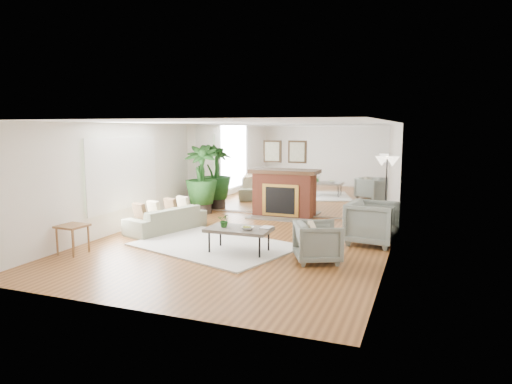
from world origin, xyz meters
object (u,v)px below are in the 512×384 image
at_px(sofa, 166,219).
at_px(floor_lamp, 387,167).
at_px(coffee_table, 239,230).
at_px(potted_ficus, 201,177).
at_px(fireplace, 282,193).
at_px(armchair_front, 318,242).
at_px(armchair_back, 372,223).
at_px(side_table, 72,230).

bearing_deg(sofa, floor_lamp, 133.51).
xyz_separation_m(coffee_table, potted_ficus, (-2.58, 3.43, 0.57)).
xyz_separation_m(fireplace, sofa, (-2.03, -2.57, -0.38)).
bearing_deg(armchair_front, floor_lamp, -39.08).
height_order(potted_ficus, floor_lamp, potted_ficus).
height_order(armchair_back, side_table, armchair_back).
xyz_separation_m(armchair_front, side_table, (-4.48, -1.14, 0.11)).
distance_m(armchair_back, floor_lamp, 2.08).
bearing_deg(floor_lamp, armchair_back, -93.15).
relative_size(coffee_table, side_table, 2.18).
bearing_deg(fireplace, side_table, -118.49).
bearing_deg(fireplace, coffee_table, -85.53).
bearing_deg(floor_lamp, sofa, -154.47).
bearing_deg(coffee_table, potted_ficus, 126.94).
xyz_separation_m(armchair_back, potted_ficus, (-4.89, 1.85, 0.58)).
distance_m(coffee_table, floor_lamp, 4.29).
bearing_deg(side_table, fireplace, 61.51).
relative_size(coffee_table, armchair_back, 1.25).
xyz_separation_m(sofa, armchair_front, (3.86, -1.17, 0.08)).
height_order(side_table, floor_lamp, floor_lamp).
xyz_separation_m(sofa, side_table, (-0.62, -2.31, 0.19)).
bearing_deg(fireplace, armchair_front, -63.92).
bearing_deg(fireplace, floor_lamp, -6.68).
bearing_deg(side_table, potted_ficus, 85.50).
bearing_deg(potted_ficus, coffee_table, -53.06).
bearing_deg(potted_ficus, floor_lamp, -0.34).
relative_size(fireplace, coffee_table, 1.67).
height_order(coffee_table, armchair_front, armchair_front).
distance_m(fireplace, floor_lamp, 2.83).
bearing_deg(armchair_front, potted_ficus, 25.19).
xyz_separation_m(coffee_table, floor_lamp, (2.41, 3.40, 1.01)).
bearing_deg(armchair_front, fireplace, 1.25).
distance_m(coffee_table, armchair_back, 2.80).
relative_size(sofa, armchair_back, 1.97).
distance_m(armchair_back, armchair_front, 1.78).
bearing_deg(fireplace, potted_ficus, -172.86).
relative_size(coffee_table, potted_ficus, 0.64).
xyz_separation_m(side_table, potted_ficus, (0.36, 4.60, 0.55)).
distance_m(fireplace, potted_ficus, 2.33).
bearing_deg(potted_ficus, armchair_front, -39.98).
bearing_deg(armchair_back, sofa, 102.07).
xyz_separation_m(coffee_table, armchair_front, (1.54, -0.02, -0.09)).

